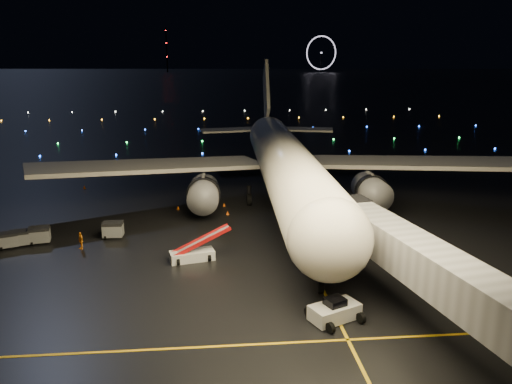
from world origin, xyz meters
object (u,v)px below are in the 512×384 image
Objects in this scene: pushback_tug at (335,309)px; baggage_cart_0 at (113,230)px; baggage_cart_3 at (39,235)px; airliner at (283,132)px; baggage_cart_1 at (20,238)px; crew_c at (81,240)px; belt_loader at (192,246)px; baggage_cart_2 at (8,240)px.

pushback_tug is 1.77× the size of baggage_cart_0.
airliner is at bearing 16.41° from baggage_cart_3.
baggage_cart_1 is at bearing -169.37° from baggage_cart_0.
baggage_cart_1 is at bearing 123.54° from pushback_tug.
baggage_cart_1 is (-6.63, 1.53, -0.10)m from crew_c.
pushback_tug is 1.94× the size of baggage_cart_1.
pushback_tug is 0.60× the size of belt_loader.
baggage_cart_3 reaches higher than baggage_cart_2.
baggage_cart_3 is (-16.35, 6.19, -0.63)m from belt_loader.
baggage_cart_3 is (-7.50, -1.02, -0.01)m from baggage_cart_0.
baggage_cart_2 is 0.92× the size of baggage_cart_3.
belt_loader is 19.86m from baggage_cart_2.
airliner reaches higher than baggage_cart_2.
belt_loader reaches higher than baggage_cart_1.
baggage_cart_1 is 1.93m from baggage_cart_3.
airliner is 34.82m from baggage_cart_1.
baggage_cart_0 is at bearing 127.01° from belt_loader.
pushback_tug is 2.04× the size of crew_c.
baggage_cart_1 is at bearing 148.99° from belt_loader.
baggage_cart_1 is at bearing -151.26° from airliner.
crew_c is (-23.37, -16.93, -8.55)m from airliner.
pushback_tug is (-0.75, -33.64, -8.58)m from airliner.
crew_c is at bearing -34.99° from baggage_cart_3.
crew_c is at bearing -130.04° from baggage_cart_0.
airliner reaches higher than pushback_tug.
airliner is 25.39m from belt_loader.
pushback_tug is 1.78× the size of baggage_cart_3.
baggage_cart_3 is at bearing 145.44° from belt_loader.
pushback_tug is at bearing -52.03° from baggage_cart_2.
belt_loader is at bearing -117.76° from airliner.
pushback_tug is at bearing -89.70° from airliner.
pushback_tug is at bearing -43.83° from baggage_cart_0.
baggage_cart_3 is at bearing -171.25° from baggage_cart_0.
baggage_cart_3 is (1.84, 0.56, 0.07)m from baggage_cart_1.
baggage_cart_0 is (-8.84, 7.21, -0.63)m from belt_loader.
baggage_cart_1 is 0.92× the size of baggage_cart_3.
baggage_cart_0 is at bearing 110.61° from pushback_tug.
airliner is 34.72m from pushback_tug.
airliner is at bearing 11.38° from baggage_cart_1.
baggage_cart_0 is at bearing -3.66° from baggage_cart_3.
airliner is 36.46× the size of crew_c.
baggage_cart_0 is at bearing 105.09° from crew_c.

